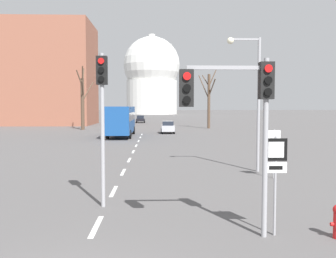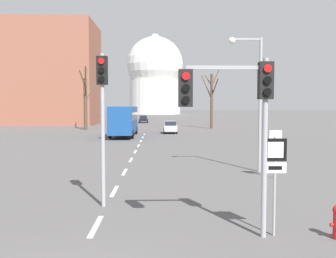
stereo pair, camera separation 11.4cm
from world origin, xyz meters
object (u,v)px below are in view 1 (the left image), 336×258
traffic_signal_near_right (238,102)px  traffic_signal_centre_tall (102,101)px  speed_limit_sign (274,145)px  city_bus (121,119)px  route_sign_post (276,168)px  sedan_mid_centre (121,124)px  sedan_near_left (141,119)px  street_lamp_right (252,89)px  sedan_near_right (168,127)px

traffic_signal_near_right → traffic_signal_centre_tall: traffic_signal_centre_tall is taller
speed_limit_sign → city_bus: (-9.66, 25.87, 0.45)m
route_sign_post → sedan_mid_centre: (-8.25, 45.90, -0.95)m
speed_limit_sign → sedan_mid_centre: bearing=105.8°
traffic_signal_near_right → sedan_near_left: (-5.38, 71.56, -2.74)m
traffic_signal_near_right → route_sign_post: 2.04m
route_sign_post → street_lamp_right: size_ratio=0.38×
street_lamp_right → sedan_mid_centre: street_lamp_right is taller
sedan_near_left → sedan_near_right: (4.84, -32.55, -0.02)m
sedan_near_left → city_bus: size_ratio=0.40×
route_sign_post → speed_limit_sign: bearing=72.5°
traffic_signal_centre_tall → sedan_mid_centre: (-3.25, 42.83, -2.78)m
sedan_near_left → sedan_near_right: bearing=-81.5°
traffic_signal_near_right → sedan_near_right: (-0.54, 39.01, -2.76)m
traffic_signal_near_right → sedan_mid_centre: size_ratio=1.04×
traffic_signal_centre_tall → sedan_near_right: bearing=84.6°
traffic_signal_centre_tall → sedan_mid_centre: 43.05m
traffic_signal_near_right → route_sign_post: traffic_signal_near_right is taller
sedan_near_left → sedan_near_right: size_ratio=1.11×
traffic_signal_near_right → sedan_near_left: bearing=94.3°
traffic_signal_near_right → street_lamp_right: (2.98, 9.99, 0.83)m
street_lamp_right → traffic_signal_centre_tall: bearing=-135.4°
traffic_signal_centre_tall → speed_limit_sign: size_ratio=2.22×
sedan_mid_centre → city_bus: city_bus is taller
street_lamp_right → sedan_near_left: size_ratio=1.65×
speed_limit_sign → city_bus: size_ratio=0.22×
sedan_mid_centre → city_bus: bearing=-84.8°
route_sign_post → city_bus: size_ratio=0.25×
speed_limit_sign → sedan_near_right: (-4.10, 30.95, -0.79)m
speed_limit_sign → street_lamp_right: 3.45m
street_lamp_right → sedan_mid_centre: 37.58m
sedan_near_left → sedan_mid_centre: bearing=-94.1°
traffic_signal_centre_tall → sedan_near_left: bearing=91.2°
route_sign_post → speed_limit_sign: (2.51, 7.96, -0.22)m
route_sign_post → speed_limit_sign: 8.35m
sedan_near_left → sedan_mid_centre: 25.64m
traffic_signal_centre_tall → street_lamp_right: size_ratio=0.74×
route_sign_post → city_bus: 34.58m
traffic_signal_centre_tall → speed_limit_sign: traffic_signal_centre_tall is taller
sedan_near_left → traffic_signal_near_right: bearing=-85.7°
traffic_signal_near_right → city_bus: size_ratio=0.44×
traffic_signal_near_right → traffic_signal_centre_tall: bearing=141.3°
traffic_signal_near_right → sedan_near_right: bearing=90.8°
traffic_signal_near_right → street_lamp_right: street_lamp_right is taller
sedan_near_right → sedan_mid_centre: size_ratio=0.85×
speed_limit_sign → city_bus: 27.62m
speed_limit_sign → traffic_signal_near_right: bearing=-113.9°
sedan_mid_centre → city_bus: 12.17m
speed_limit_sign → sedan_near_left: bearing=98.0°
speed_limit_sign → sedan_near_right: bearing=97.5°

